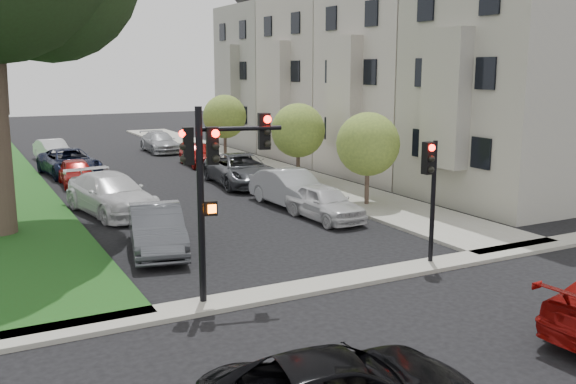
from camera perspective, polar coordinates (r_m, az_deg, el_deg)
name	(u,v)px	position (r m, az deg, el deg)	size (l,w,h in m)	color
ground	(384,308)	(15.91, 8.51, -10.17)	(140.00, 140.00, 0.00)	black
sidewalk_right	(242,161)	(39.57, -4.10, 2.77)	(3.50, 44.00, 0.12)	gray
sidewalk_cross	(340,282)	(17.44, 4.62, -7.95)	(60.00, 1.00, 0.12)	gray
house_a	(518,38)	(29.19, 19.79, 12.78)	(7.70, 7.55, 15.97)	#959594
house_b	(406,44)	(34.74, 10.48, 12.85)	(7.70, 7.55, 15.97)	gray
house_c	(331,47)	(40.92, 3.85, 12.70)	(7.70, 7.55, 15.97)	beige
house_d	(277,50)	(47.48, -0.98, 12.49)	(7.70, 7.55, 15.97)	#A7A595
small_tree_a	(368,144)	(26.58, 7.11, 4.24)	(2.62, 2.62, 3.94)	#48362D
small_tree_b	(298,131)	(31.67, 0.91, 5.49)	(2.67, 2.67, 4.00)	#48362D
small_tree_c	(225,117)	(40.32, -5.65, 6.68)	(2.71, 2.71, 4.06)	#48362D
traffic_signal_main	(215,169)	(15.34, -6.54, 2.02)	(2.37, 0.69, 4.84)	black
traffic_signal_secondary	(431,180)	(18.79, 12.56, 1.09)	(0.46, 0.37, 3.68)	black
car_parked_0	(325,203)	(24.38, 3.27, -0.94)	(1.59, 3.95, 1.34)	silver
car_parked_1	(291,188)	(26.73, 0.24, 0.33)	(1.61, 4.60, 1.52)	#999BA0
car_parked_2	(241,170)	(31.65, -4.19, 2.00)	(2.56, 5.54, 1.54)	#3F4247
car_parked_3	(199,154)	(38.26, -7.89, 3.39)	(1.66, 4.12, 1.41)	maroon
car_parked_4	(160,142)	(44.81, -11.32, 4.35)	(1.90, 4.68, 1.36)	#999BA0
car_parked_5	(157,229)	(20.51, -11.59, -3.26)	(1.57, 4.50, 1.48)	#3F4247
car_parked_6	(111,194)	(26.29, -15.44, -0.18)	(2.22, 5.47, 1.59)	silver
car_parked_7	(77,172)	(33.12, -18.28, 1.66)	(1.54, 3.83, 1.30)	maroon
car_parked_8	(70,162)	(36.22, -18.85, 2.51)	(2.41, 5.23, 1.45)	black
car_parked_9	(53,150)	(42.30, -20.17, 3.49)	(1.41, 4.03, 1.33)	silver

